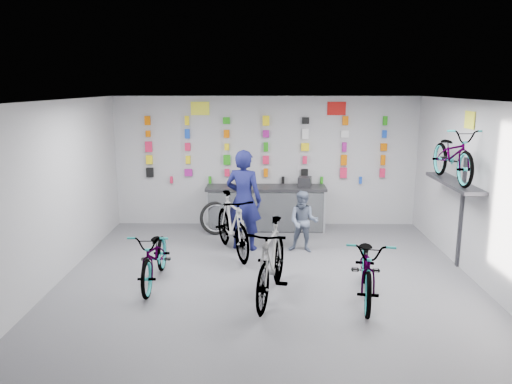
{
  "coord_description": "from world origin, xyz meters",
  "views": [
    {
      "loc": [
        -0.1,
        -7.48,
        3.23
      ],
      "look_at": [
        -0.2,
        1.4,
        1.33
      ],
      "focal_mm": 35.0,
      "sensor_mm": 36.0,
      "label": 1
    }
  ],
  "objects_px": {
    "bike_service": "(232,224)",
    "clerk": "(244,200)",
    "bike_left": "(155,256)",
    "counter": "(266,209)",
    "bike_center": "(271,261)",
    "bike_right": "(368,267)",
    "customer": "(304,222)"
  },
  "relations": [
    {
      "from": "bike_left",
      "to": "bike_center",
      "type": "bearing_deg",
      "value": -16.97
    },
    {
      "from": "clerk",
      "to": "counter",
      "type": "bearing_deg",
      "value": -90.18
    },
    {
      "from": "bike_left",
      "to": "clerk",
      "type": "xyz_separation_m",
      "value": [
        1.4,
        1.83,
        0.53
      ]
    },
    {
      "from": "counter",
      "to": "bike_center",
      "type": "height_order",
      "value": "bike_center"
    },
    {
      "from": "bike_center",
      "to": "bike_service",
      "type": "xyz_separation_m",
      "value": [
        -0.72,
        2.06,
        -0.01
      ]
    },
    {
      "from": "customer",
      "to": "bike_service",
      "type": "bearing_deg",
      "value": -160.58
    },
    {
      "from": "counter",
      "to": "bike_service",
      "type": "distance_m",
      "value": 1.84
    },
    {
      "from": "bike_left",
      "to": "bike_center",
      "type": "relative_size",
      "value": 0.9
    },
    {
      "from": "bike_service",
      "to": "customer",
      "type": "distance_m",
      "value": 1.4
    },
    {
      "from": "bike_right",
      "to": "clerk",
      "type": "bearing_deg",
      "value": 138.75
    },
    {
      "from": "counter",
      "to": "bike_right",
      "type": "xyz_separation_m",
      "value": [
        1.53,
        -3.78,
        0.03
      ]
    },
    {
      "from": "counter",
      "to": "bike_right",
      "type": "relative_size",
      "value": 1.36
    },
    {
      "from": "bike_left",
      "to": "bike_right",
      "type": "bearing_deg",
      "value": -10.05
    },
    {
      "from": "bike_center",
      "to": "customer",
      "type": "distance_m",
      "value": 2.32
    },
    {
      "from": "bike_center",
      "to": "bike_right",
      "type": "relative_size",
      "value": 1.02
    },
    {
      "from": "bike_left",
      "to": "bike_service",
      "type": "height_order",
      "value": "bike_service"
    },
    {
      "from": "clerk",
      "to": "bike_right",
      "type": "bearing_deg",
      "value": 147.4
    },
    {
      "from": "bike_left",
      "to": "bike_right",
      "type": "height_order",
      "value": "bike_right"
    },
    {
      "from": "bike_right",
      "to": "clerk",
      "type": "height_order",
      "value": "clerk"
    },
    {
      "from": "counter",
      "to": "bike_left",
      "type": "distance_m",
      "value": 3.71
    },
    {
      "from": "bike_center",
      "to": "clerk",
      "type": "relative_size",
      "value": 1.0
    },
    {
      "from": "counter",
      "to": "customer",
      "type": "xyz_separation_m",
      "value": [
        0.73,
        -1.56,
        0.12
      ]
    },
    {
      "from": "bike_service",
      "to": "clerk",
      "type": "distance_m",
      "value": 0.57
    },
    {
      "from": "bike_left",
      "to": "bike_center",
      "type": "height_order",
      "value": "bike_center"
    },
    {
      "from": "counter",
      "to": "customer",
      "type": "distance_m",
      "value": 1.72
    },
    {
      "from": "bike_left",
      "to": "customer",
      "type": "distance_m",
      "value": 3.07
    },
    {
      "from": "counter",
      "to": "clerk",
      "type": "bearing_deg",
      "value": -108.03
    },
    {
      "from": "customer",
      "to": "counter",
      "type": "bearing_deg",
      "value": 128.13
    },
    {
      "from": "bike_right",
      "to": "customer",
      "type": "xyz_separation_m",
      "value": [
        -0.8,
        2.23,
        0.09
      ]
    },
    {
      "from": "counter",
      "to": "bike_left",
      "type": "xyz_separation_m",
      "value": [
        -1.85,
        -3.21,
        -0.01
      ]
    },
    {
      "from": "counter",
      "to": "bike_right",
      "type": "bearing_deg",
      "value": -67.97
    },
    {
      "from": "counter",
      "to": "bike_right",
      "type": "height_order",
      "value": "bike_right"
    }
  ]
}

